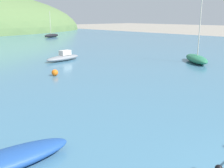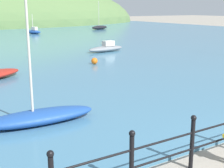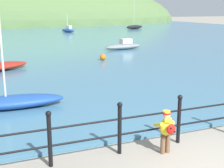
# 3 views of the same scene
# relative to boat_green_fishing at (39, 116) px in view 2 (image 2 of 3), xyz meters

# --- Properties ---
(boat_green_fishing) EXTENTS (3.35, 1.09, 4.04)m
(boat_green_fishing) POSITION_rel_boat_green_fishing_xyz_m (0.00, 0.00, 0.00)
(boat_green_fishing) COLOR #1E4793
(boat_green_fishing) RESTS_ON water
(boat_mid_harbor) EXTENTS (3.48, 2.24, 4.19)m
(boat_mid_harbor) POSITION_rel_boat_green_fishing_xyz_m (21.05, 33.88, 0.07)
(boat_mid_harbor) COLOR black
(boat_mid_harbor) RESTS_ON water
(boat_white_sailboat) EXTENTS (3.31, 1.42, 0.80)m
(boat_white_sailboat) POSITION_rel_boat_green_fishing_xyz_m (9.36, 12.07, 0.02)
(boat_white_sailboat) COLOR gray
(boat_white_sailboat) RESTS_ON water
(boat_twin_mast) EXTENTS (1.68, 2.62, 2.46)m
(boat_twin_mast) POSITION_rel_boat_green_fishing_xyz_m (9.83, 30.99, 0.06)
(boat_twin_mast) COLOR #1E4793
(boat_twin_mast) RESTS_ON water
(mooring_buoy) EXTENTS (0.38, 0.38, 0.38)m
(mooring_buoy) POSITION_rel_boat_green_fishing_xyz_m (6.00, 7.73, -0.04)
(mooring_buoy) COLOR orange
(mooring_buoy) RESTS_ON water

